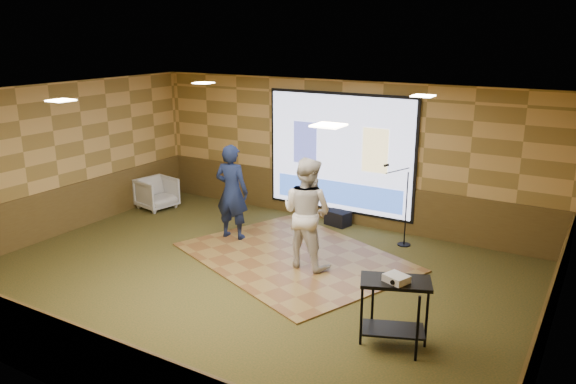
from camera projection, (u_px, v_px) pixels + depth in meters
The scene contains 19 objects.
ground at pixel (246, 280), 9.23m from camera, with size 9.00×9.00×0.00m, color #293719.
room_shell at pixel (244, 156), 8.65m from camera, with size 9.04×7.04×3.02m.
wainscot_back at pixel (339, 200), 11.97m from camera, with size 9.00×0.04×0.95m, color #513C1B.
wainscot_front at pixel (67, 357), 6.22m from camera, with size 9.00×0.04×0.95m, color #513C1B.
wainscot_left at pixel (63, 210), 11.29m from camera, with size 0.04×7.00×0.95m, color #513C1B.
wainscot_right at pixel (545, 325), 6.90m from camera, with size 0.04×7.00×0.95m, color #513C1B.
projector_screen at pixel (339, 155), 11.66m from camera, with size 3.32×0.06×2.52m.
downlight_nw at pixel (203, 83), 10.97m from camera, with size 0.32×0.32×0.02m, color #FFE6BF.
downlight_ne at pixel (423, 96), 8.81m from camera, with size 0.32×0.32×0.02m, color #FFE6BF.
downlight_sw at pixel (61, 100), 8.24m from camera, with size 0.32×0.32×0.02m, color #FFE6BF.
downlight_se at pixel (329, 125), 6.09m from camera, with size 0.32×0.32×0.02m, color #FFE6BF.
dance_floor at pixel (294, 257), 10.15m from camera, with size 3.84×2.93×0.03m, color olive.
player_left at pixel (232, 192), 10.84m from camera, with size 0.68×0.45×1.86m, color #141E40.
player_right at pixel (307, 213), 9.50m from camera, with size 0.93×0.73×1.92m, color silver.
av_table at pixel (395, 301), 7.15m from camera, with size 0.88×0.47×0.93m.
projector at pixel (396, 278), 7.01m from camera, with size 0.28×0.23×0.09m, color silver.
mic_stand at pixel (402, 220), 10.65m from camera, with size 0.61×0.25×1.56m.
banquet_chair at pixel (157, 193), 12.88m from camera, with size 0.76×0.79×0.71m, color gray.
duffel_bag at pixel (338, 218), 11.82m from camera, with size 0.49×0.33×0.31m, color black.
Camera 1 is at (4.91, -6.93, 3.97)m, focal length 35.00 mm.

